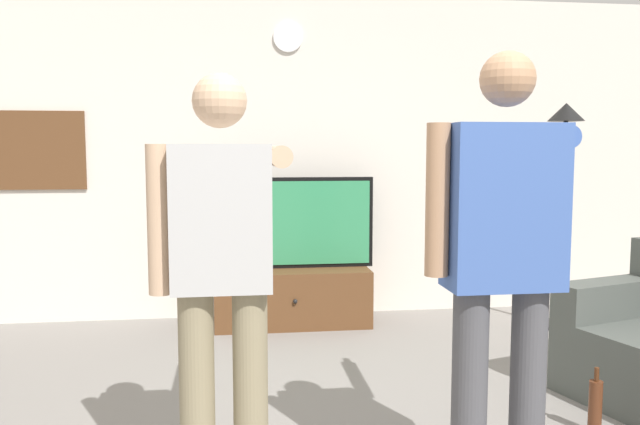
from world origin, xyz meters
name	(u,v)px	position (x,y,z in m)	size (l,w,h in m)	color
back_wall	(295,158)	(0.00, 2.95, 1.35)	(6.40, 0.10, 2.70)	silver
tv_stand	(292,296)	(-0.06, 2.60, 0.23)	(1.24, 0.56, 0.46)	brown
television	(291,223)	(-0.06, 2.65, 0.83)	(1.34, 0.07, 0.74)	black
wall_clock	(288,37)	(-0.06, 2.89, 2.34)	(0.24, 0.24, 0.03)	white
framed_picture	(38,150)	(-2.08, 2.90, 1.41)	(0.74, 0.04, 0.63)	brown
floor_lamp	(564,168)	(2.05, 2.22, 1.27)	(0.32, 0.32, 1.78)	black
person_standing_nearer_lamp	(222,265)	(-0.57, 0.02, 0.96)	(0.57, 0.78, 1.71)	gray
person_standing_nearer_couch	(501,252)	(0.51, -0.16, 1.02)	(0.62, 0.78, 1.79)	#4C4C51
beverage_bottle	(595,406)	(1.26, 0.37, 0.14)	(0.07, 0.07, 0.34)	#592D19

